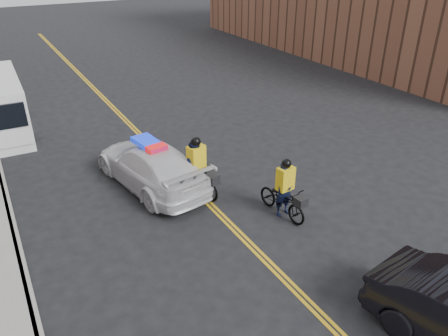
% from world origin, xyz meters
% --- Properties ---
extents(ground, '(120.00, 120.00, 0.00)m').
position_xyz_m(ground, '(0.00, 0.00, 0.00)').
color(ground, black).
rests_on(ground, ground).
extents(center_line_left, '(0.10, 60.00, 0.01)m').
position_xyz_m(center_line_left, '(-0.08, 8.00, 0.01)').
color(center_line_left, gold).
rests_on(center_line_left, ground).
extents(center_line_right, '(0.10, 60.00, 0.01)m').
position_xyz_m(center_line_right, '(0.08, 8.00, 0.01)').
color(center_line_right, gold).
rests_on(center_line_right, ground).
extents(curb, '(0.20, 60.00, 0.15)m').
position_xyz_m(curb, '(-6.00, 8.00, 0.07)').
color(curb, gray).
rests_on(curb, ground).
extents(police_cruiser, '(3.07, 5.76, 1.75)m').
position_xyz_m(police_cruiser, '(-1.20, 5.19, 0.80)').
color(police_cruiser, silver).
rests_on(police_cruiser, ground).
extents(cyclist_near, '(0.95, 2.12, 2.01)m').
position_xyz_m(cyclist_near, '(1.84, 1.22, 0.70)').
color(cyclist_near, black).
rests_on(cyclist_near, ground).
extents(cyclist_far, '(1.15, 2.26, 2.20)m').
position_xyz_m(cyclist_far, '(-0.05, 3.75, 0.87)').
color(cyclist_far, black).
rests_on(cyclist_far, ground).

